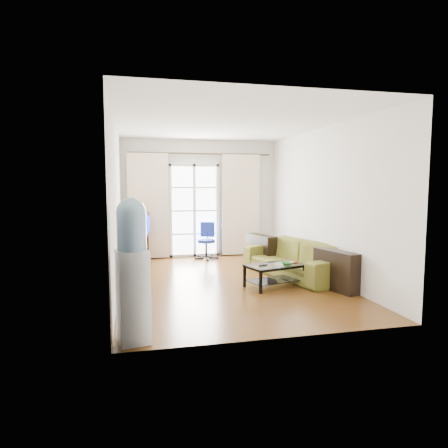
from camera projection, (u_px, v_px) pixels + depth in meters
The scene contains 20 objects.
floor at pixel (226, 282), 6.91m from camera, with size 5.20×5.20×0.00m, color brown.
ceiling at pixel (226, 123), 6.64m from camera, with size 5.20×5.20×0.00m, color white.
wall_back at pixel (200, 199), 9.30m from camera, with size 3.60×0.02×2.70m, color white.
wall_front at pixel (282, 216), 4.26m from camera, with size 3.60×0.02×2.70m, color white.
wall_left at pixel (117, 205), 6.37m from camera, with size 0.02×5.20×2.70m, color white.
wall_right at pixel (323, 203), 7.18m from camera, with size 0.02×5.20×2.70m, color white.
french_door at pixel (194, 211), 9.24m from camera, with size 1.16×0.06×2.15m.
curtain_rod at pixel (201, 154), 9.10m from camera, with size 0.04×0.04×3.30m, color #4C3F2D.
curtain_left at pixel (148, 206), 8.93m from camera, with size 0.90×0.07×2.35m, color #FFECCD.
curtain_right at pixel (241, 205), 9.41m from camera, with size 0.90×0.07×2.35m, color #FFECCD.
radiator at pixel (234, 241), 9.48m from camera, with size 0.64×0.12×0.64m, color gray.
sofa at pixel (294, 259), 7.35m from camera, with size 1.37×2.35×0.64m, color brown.
coffee_table at pixel (275, 272), 6.56m from camera, with size 1.04×0.76×0.38m.
bowl at pixel (287, 263), 6.51m from camera, with size 0.22×0.22×0.05m, color #2D7C36.
book at pixel (287, 263), 6.63m from camera, with size 0.27×0.28×0.02m, color maroon.
remote at pixel (263, 265), 6.43m from camera, with size 0.16×0.04×0.02m, color black.
tv_stand at pixel (136, 249), 8.58m from camera, with size 0.54×0.81×0.59m, color black.
crt_tv at pixel (135, 224), 8.51m from camera, with size 0.61×0.62×0.48m.
task_chair at pixel (206, 248), 9.05m from camera, with size 0.72×0.72×0.82m.
water_cooler at pixel (132, 268), 4.20m from camera, with size 0.37×0.37×1.55m.
Camera 1 is at (-1.57, -6.59, 1.69)m, focal length 32.00 mm.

